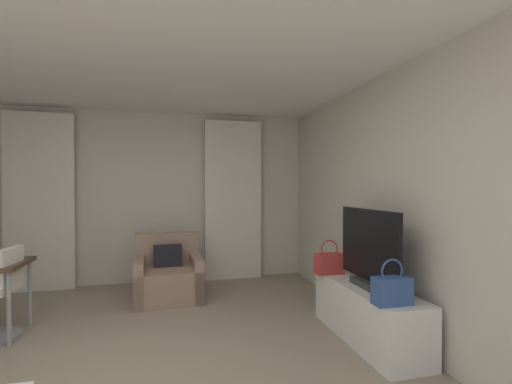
% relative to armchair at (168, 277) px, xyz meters
% --- Properties ---
extents(wall_window, '(5.12, 0.06, 2.60)m').
position_rel_armchair_xyz_m(wall_window, '(-0.37, 0.92, 1.02)').
color(wall_window, beige).
rests_on(wall_window, ground).
extents(wall_right, '(0.06, 6.12, 2.60)m').
position_rel_armchair_xyz_m(wall_right, '(2.16, -2.11, 1.02)').
color(wall_right, beige).
rests_on(wall_right, ground).
extents(ceiling, '(5.12, 6.12, 0.06)m').
position_rel_armchair_xyz_m(ceiling, '(-0.37, -2.11, 2.35)').
color(ceiling, white).
rests_on(ceiling, wall_left).
extents(curtain_left_panel, '(0.90, 0.06, 2.50)m').
position_rel_armchair_xyz_m(curtain_left_panel, '(-1.75, 0.79, 0.97)').
color(curtain_left_panel, silver).
rests_on(curtain_left_panel, ground).
extents(curtain_right_panel, '(0.90, 0.06, 2.50)m').
position_rel_armchair_xyz_m(curtain_right_panel, '(1.00, 0.79, 0.97)').
color(curtain_right_panel, silver).
rests_on(curtain_right_panel, ground).
extents(armchair, '(0.87, 0.81, 0.82)m').
position_rel_armchair_xyz_m(armchair, '(0.00, 0.00, 0.00)').
color(armchair, '#997A66').
rests_on(armchair, ground).
extents(tv_console, '(0.46, 1.38, 0.52)m').
position_rel_armchair_xyz_m(tv_console, '(1.85, -1.73, -0.02)').
color(tv_console, white).
rests_on(tv_console, ground).
extents(tv_flatscreen, '(0.20, 0.95, 0.73)m').
position_rel_armchair_xyz_m(tv_flatscreen, '(1.85, -1.75, 0.58)').
color(tv_flatscreen, '#333338').
rests_on(tv_flatscreen, tv_console).
extents(handbag_primary, '(0.30, 0.14, 0.37)m').
position_rel_armchair_xyz_m(handbag_primary, '(1.70, -1.22, 0.36)').
color(handbag_primary, '#B73833').
rests_on(handbag_primary, tv_console).
extents(handbag_secondary, '(0.30, 0.14, 0.37)m').
position_rel_armchair_xyz_m(handbag_secondary, '(1.75, -2.26, 0.36)').
color(handbag_secondary, '#335193').
rests_on(handbag_secondary, tv_console).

